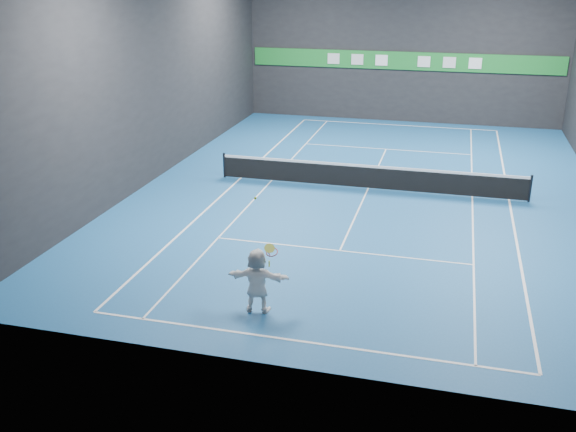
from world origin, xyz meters
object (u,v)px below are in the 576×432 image
(player, at_px, (257,281))
(tennis_racket, at_px, (271,253))
(tennis_net, at_px, (369,176))
(tennis_ball, at_px, (255,198))

(player, relative_size, tennis_racket, 2.68)
(player, distance_m, tennis_racket, 0.88)
(player, distance_m, tennis_net, 10.82)
(tennis_racket, bearing_deg, tennis_net, 84.56)
(player, xyz_separation_m, tennis_racket, (0.37, 0.05, 0.80))
(tennis_ball, bearing_deg, player, -69.28)
(tennis_net, height_order, tennis_racket, tennis_racket)
(player, bearing_deg, tennis_net, -101.79)
(tennis_ball, xyz_separation_m, tennis_net, (1.46, 10.53, -2.51))
(tennis_ball, height_order, tennis_racket, tennis_ball)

